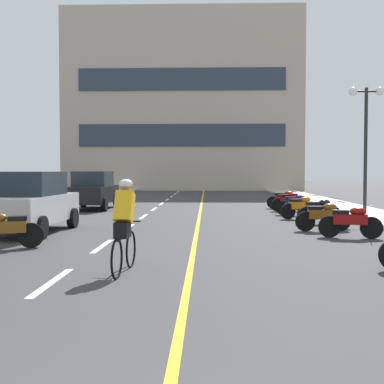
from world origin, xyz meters
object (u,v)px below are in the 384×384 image
Objects in this scene: motorcycle_4 at (351,221)px; motorcycle_8 at (297,204)px; street_lamp_mid at (366,121)px; motorcycle_9 at (289,201)px; motorcycle_5 at (323,216)px; motorcycle_10 at (285,199)px; motorcycle_6 at (320,210)px; motorcycle_3 at (6,229)px; motorcycle_7 at (301,207)px; cyclist_rider at (124,224)px; parked_car_mid at (93,190)px; parked_car_near at (30,202)px.

motorcycle_4 and motorcycle_8 have the same top height.
street_lamp_mid is 8.47m from motorcycle_4.
motorcycle_4 is (-2.63, -7.28, -3.43)m from street_lamp_mid.
street_lamp_mid is at bearing -34.05° from motorcycle_9.
motorcycle_10 is at bearing 88.60° from motorcycle_5.
motorcycle_6 is 0.97× the size of motorcycle_9.
motorcycle_5 is 1.04× the size of motorcycle_6.
motorcycle_6 is at bearing 34.35° from motorcycle_3.
cyclist_rider reaches higher than motorcycle_7.
parked_car_mid is 9.78m from motorcycle_8.
motorcycle_10 is 0.96× the size of cyclist_rider.
motorcycle_5 and motorcycle_7 have the same top height.
motorcycle_10 is (-0.14, 10.82, 0.00)m from motorcycle_4.
motorcycle_8 and motorcycle_9 have the same top height.
motorcycle_5 and motorcycle_10 have the same top height.
motorcycle_7 and motorcycle_10 have the same top height.
motorcycle_3 is 1.00× the size of motorcycle_6.
motorcycle_8 is 12.97m from cyclist_rider.
motorcycle_6 is 1.01× the size of motorcycle_7.
motorcycle_5 is at bearing 51.91° from cyclist_rider.
motorcycle_8 is 0.98× the size of motorcycle_9.
motorcycle_7 is (8.36, 7.74, 0.00)m from motorcycle_3.
cyclist_rider is (4.00, -15.12, -0.03)m from parked_car_mid.
cyclist_rider is (-5.42, -4.83, 0.41)m from motorcycle_4.
motorcycle_4 is 3.79m from motorcycle_6.
motorcycle_9 is (-0.17, 5.39, 0.00)m from motorcycle_6.
motorcycle_4 is 0.95× the size of cyclist_rider.
motorcycle_3 is 15.51m from motorcycle_10.
motorcycle_9 is (8.50, 11.32, 0.00)m from motorcycle_3.
street_lamp_mid is 3.05× the size of motorcycle_9.
parked_car_near is at bearing -162.64° from motorcycle_6.
motorcycle_8 is (-0.21, 7.04, 0.00)m from motorcycle_4.
motorcycle_6 is 7.04m from motorcycle_10.
street_lamp_mid is 13.74m from parked_car_near.
parked_car_mid is 2.52× the size of motorcycle_4.
motorcycle_5 is (-3.00, -5.67, -3.43)m from street_lamp_mid.
motorcycle_7 is 1.44m from motorcycle_8.
street_lamp_mid reaches higher than motorcycle_8.
street_lamp_mid is at bearing 56.38° from cyclist_rider.
motorcycle_9 is at bearing 42.56° from parked_car_near.
cyclist_rider is at bearing -138.30° from motorcycle_4.
parked_car_mid is at bearing 160.57° from motorcycle_8.
motorcycle_5 is at bearing -99.55° from motorcycle_6.
cyclist_rider is (-8.05, -12.11, -3.02)m from street_lamp_mid.
street_lamp_mid is 1.21× the size of parked_car_near.
motorcycle_9 is at bearing 145.95° from street_lamp_mid.
parked_car_near is 8.84m from motorcycle_5.
motorcycle_3 is at bearing -166.16° from motorcycle_4.
parked_car_near reaches higher than motorcycle_5.
street_lamp_mid reaches higher than motorcycle_3.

